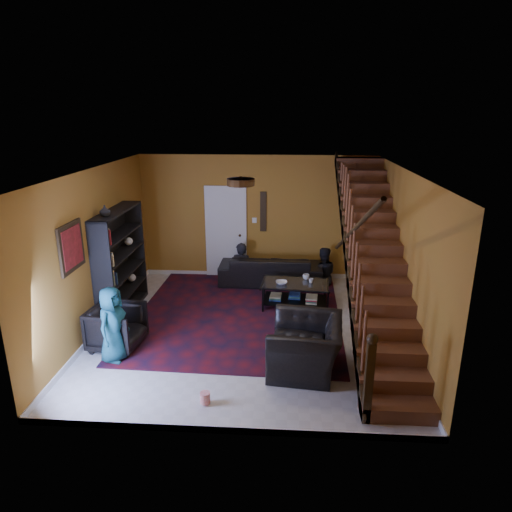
% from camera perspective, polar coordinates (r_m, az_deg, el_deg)
% --- Properties ---
extents(floor, '(5.50, 5.50, 0.00)m').
position_cam_1_polar(floor, '(8.21, -1.18, -9.18)').
color(floor, beige).
rests_on(floor, ground).
extents(room, '(5.50, 5.50, 5.50)m').
position_cam_1_polar(room, '(9.58, -8.48, -4.97)').
color(room, '#A46524').
rests_on(room, ground).
extents(staircase, '(0.95, 5.02, 3.18)m').
position_cam_1_polar(staircase, '(7.79, 14.51, -0.15)').
color(staircase, brown).
rests_on(staircase, floor).
extents(bookshelf, '(0.35, 1.80, 2.00)m').
position_cam_1_polar(bookshelf, '(8.90, -16.50, -1.03)').
color(bookshelf, black).
rests_on(bookshelf, floor).
extents(door, '(0.82, 0.05, 2.05)m').
position_cam_1_polar(door, '(10.46, -3.76, 2.80)').
color(door, silver).
rests_on(door, floor).
extents(framed_picture, '(0.04, 0.74, 0.74)m').
position_cam_1_polar(framed_picture, '(7.42, -22.09, 1.04)').
color(framed_picture, maroon).
rests_on(framed_picture, room).
extents(wall_hanging, '(0.14, 0.03, 0.90)m').
position_cam_1_polar(wall_hanging, '(10.26, 0.92, 5.56)').
color(wall_hanging, black).
rests_on(wall_hanging, room).
extents(ceiling_fixture, '(0.40, 0.40, 0.10)m').
position_cam_1_polar(ceiling_fixture, '(6.59, -1.93, 9.22)').
color(ceiling_fixture, '#3F2814').
rests_on(ceiling_fixture, room).
extents(rug, '(3.91, 4.44, 0.02)m').
position_cam_1_polar(rug, '(8.83, -2.13, -7.07)').
color(rug, '#4D0D13').
rests_on(rug, floor).
extents(sofa, '(2.27, 0.91, 0.66)m').
position_cam_1_polar(sofa, '(10.17, 1.85, -1.70)').
color(sofa, black).
rests_on(sofa, floor).
extents(armchair_left, '(0.88, 0.86, 0.72)m').
position_cam_1_polar(armchair_left, '(7.82, -16.99, -8.49)').
color(armchair_left, black).
rests_on(armchair_left, floor).
extents(armchair_right, '(1.16, 1.29, 0.77)m').
position_cam_1_polar(armchair_right, '(6.93, 6.21, -11.08)').
color(armchair_right, black).
rests_on(armchair_right, floor).
extents(person_adult_a, '(0.52, 0.36, 1.37)m').
position_cam_1_polar(person_adult_a, '(10.29, -1.84, -2.01)').
color(person_adult_a, black).
rests_on(person_adult_a, sofa).
extents(person_adult_b, '(0.65, 0.52, 1.30)m').
position_cam_1_polar(person_adult_b, '(10.30, 8.30, -2.41)').
color(person_adult_b, black).
rests_on(person_adult_b, sofa).
extents(person_child, '(0.52, 0.67, 1.21)m').
position_cam_1_polar(person_child, '(7.35, -17.49, -8.16)').
color(person_child, '#194E61').
rests_on(person_child, armchair_left).
extents(coffee_table, '(1.36, 0.87, 0.49)m').
position_cam_1_polar(coffee_table, '(9.05, 4.90, -4.57)').
color(coffee_table, black).
rests_on(coffee_table, floor).
extents(cup_a, '(0.18, 0.18, 0.11)m').
position_cam_1_polar(cup_a, '(9.17, 6.28, -2.59)').
color(cup_a, '#999999').
rests_on(cup_a, coffee_table).
extents(cup_b, '(0.10, 0.10, 0.08)m').
position_cam_1_polar(cup_b, '(9.00, 6.88, -3.08)').
color(cup_b, '#999999').
rests_on(cup_b, coffee_table).
extents(bowl, '(0.24, 0.24, 0.05)m').
position_cam_1_polar(bowl, '(8.89, 3.21, -3.35)').
color(bowl, '#999999').
rests_on(bowl, coffee_table).
extents(vase, '(0.18, 0.18, 0.19)m').
position_cam_1_polar(vase, '(8.16, -18.37, 5.38)').
color(vase, '#999999').
rests_on(vase, bookshelf).
extents(popcorn_bucket, '(0.15, 0.15, 0.15)m').
position_cam_1_polar(popcorn_bucket, '(6.34, -6.39, -17.19)').
color(popcorn_bucket, red).
rests_on(popcorn_bucket, rug).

